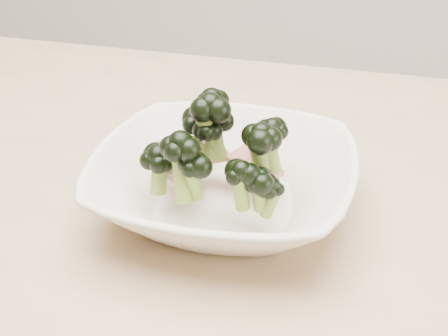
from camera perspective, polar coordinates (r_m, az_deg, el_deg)
The scene contains 2 objects.
dining_table at distance 0.75m, azimuth -5.48°, elevation -7.64°, with size 1.20×0.80×0.75m.
broccoli_dish at distance 0.62m, azimuth -0.08°, elevation -0.93°, with size 0.27×0.27×0.14m.
Camera 1 is at (0.23, -0.55, 1.10)m, focal length 50.00 mm.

